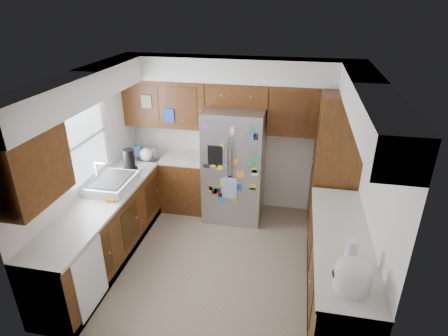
{
  "coord_description": "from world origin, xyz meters",
  "views": [
    {
      "loc": [
        0.89,
        -4.03,
        3.33
      ],
      "look_at": [
        0.01,
        0.35,
        1.24
      ],
      "focal_mm": 30.0,
      "sensor_mm": 36.0,
      "label": 1
    }
  ],
  "objects_px": {
    "pantry": "(335,164)",
    "fridge": "(234,165)",
    "paper_towel": "(351,252)",
    "rice_cooker": "(353,275)"
  },
  "relations": [
    {
      "from": "pantry",
      "to": "paper_towel",
      "type": "xyz_separation_m",
      "value": [
        0.03,
        -2.04,
        -0.03
      ]
    },
    {
      "from": "pantry",
      "to": "paper_towel",
      "type": "distance_m",
      "value": 2.04
    },
    {
      "from": "fridge",
      "to": "paper_towel",
      "type": "bearing_deg",
      "value": -53.95
    },
    {
      "from": "pantry",
      "to": "fridge",
      "type": "height_order",
      "value": "pantry"
    },
    {
      "from": "rice_cooker",
      "to": "paper_towel",
      "type": "bearing_deg",
      "value": 85.87
    },
    {
      "from": "fridge",
      "to": "paper_towel",
      "type": "height_order",
      "value": "fridge"
    },
    {
      "from": "rice_cooker",
      "to": "paper_towel",
      "type": "distance_m",
      "value": 0.37
    },
    {
      "from": "pantry",
      "to": "fridge",
      "type": "relative_size",
      "value": 1.19
    },
    {
      "from": "paper_towel",
      "to": "fridge",
      "type": "bearing_deg",
      "value": 126.05
    },
    {
      "from": "fridge",
      "to": "rice_cooker",
      "type": "height_order",
      "value": "fridge"
    }
  ]
}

